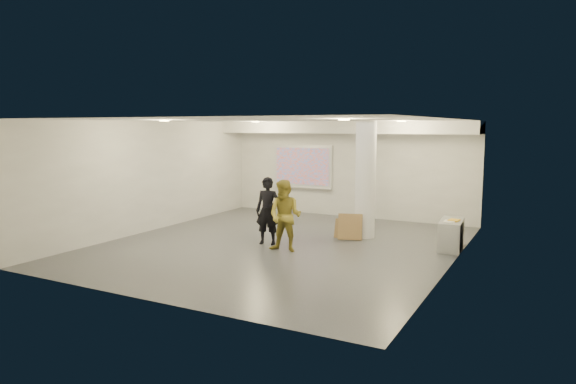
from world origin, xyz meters
The scene contains 20 objects.
floor centered at (0.00, 0.00, 0.00)m, with size 8.00×9.00×0.01m, color #3B3D42.
ceiling centered at (0.00, 0.00, 3.00)m, with size 8.00×9.00×0.01m, color silver.
wall_back centered at (0.00, 4.50, 1.50)m, with size 8.00×0.01×3.00m, color beige.
wall_front centered at (0.00, -4.50, 1.50)m, with size 8.00×0.01×3.00m, color beige.
wall_left centered at (-4.00, 0.00, 1.50)m, with size 0.01×9.00×3.00m, color beige.
wall_right centered at (4.00, 0.00, 1.50)m, with size 0.01×9.00×3.00m, color beige.
soffit_band centered at (0.00, 3.95, 2.82)m, with size 8.00×1.10×0.36m, color silver.
downlight_nw centered at (-2.20, 2.50, 2.98)m, with size 0.22×0.22×0.02m, color #E8D37F.
downlight_ne centered at (2.20, 2.50, 2.98)m, with size 0.22×0.22×0.02m, color #E8D37F.
downlight_sw centered at (-2.20, -1.50, 2.98)m, with size 0.22×0.22×0.02m, color #E8D37F.
downlight_se centered at (2.20, -1.50, 2.98)m, with size 0.22×0.22×0.02m, color #E8D37F.
column centered at (1.50, 1.80, 1.50)m, with size 0.52×0.52×3.00m, color white.
projection_screen centered at (-1.60, 4.45, 1.53)m, with size 2.10×0.13×1.42m.
credenza centered at (3.72, 1.52, 0.34)m, with size 0.49×1.17×0.68m, color gray.
papers_stack centered at (3.71, 1.31, 0.69)m, with size 0.24×0.30×0.02m, color white.
postit_pad centered at (3.78, 1.46, 0.70)m, with size 0.22×0.30×0.03m, color yellow.
cardboard_back centered at (1.28, 1.35, 0.33)m, with size 0.61×0.06×0.66m, color olive.
cardboard_front centered at (1.06, 1.42, 0.25)m, with size 0.46×0.05×0.50m, color olive.
woman centered at (-0.32, -0.05, 0.82)m, with size 0.60×0.39×1.64m, color black.
man centered at (0.40, -0.50, 0.82)m, with size 0.80×0.62×1.65m, color olive.
Camera 1 is at (5.83, -10.65, 2.86)m, focal length 32.00 mm.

